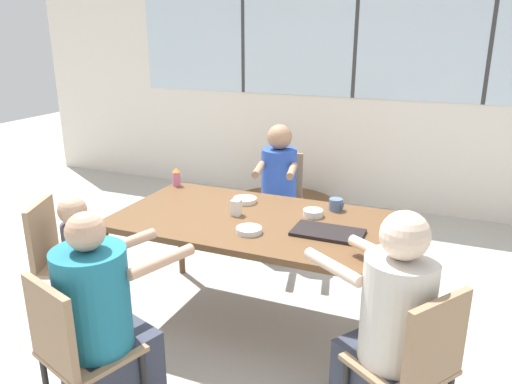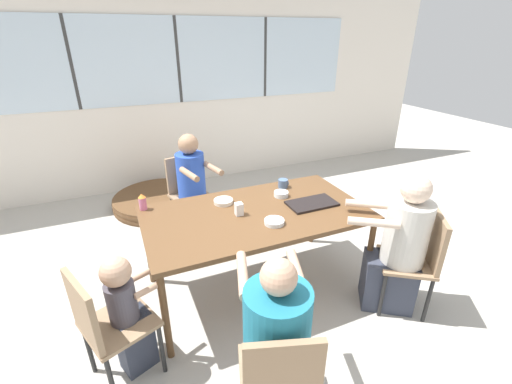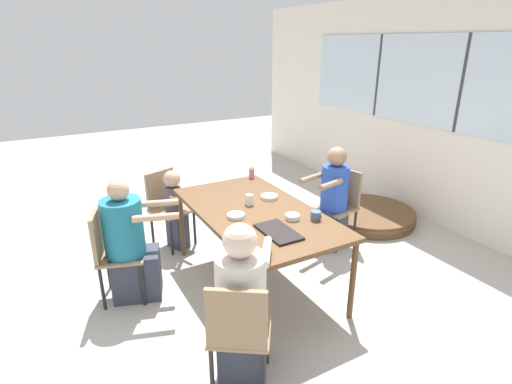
{
  "view_description": "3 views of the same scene",
  "coord_description": "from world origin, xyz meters",
  "px_view_note": "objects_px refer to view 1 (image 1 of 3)",
  "views": [
    {
      "loc": [
        1.17,
        -2.76,
        1.93
      ],
      "look_at": [
        0.0,
        0.0,
        0.95
      ],
      "focal_mm": 35.0,
      "sensor_mm": 36.0,
      "label": 1
    },
    {
      "loc": [
        -0.98,
        -2.28,
        2.1
      ],
      "look_at": [
        0.0,
        0.0,
        0.95
      ],
      "focal_mm": 24.0,
      "sensor_mm": 36.0,
      "label": 2
    },
    {
      "loc": [
        2.95,
        -1.63,
        2.23
      ],
      "look_at": [
        0.0,
        0.0,
        0.95
      ],
      "focal_mm": 28.0,
      "sensor_mm": 36.0,
      "label": 3
    }
  ],
  "objects_px": {
    "chair_for_woman_green_shirt": "(416,360)",
    "person_man_blue_shirt": "(104,331)",
    "chair_for_toddler": "(58,252)",
    "chair_for_man_teal_shirt": "(281,193)",
    "person_toddler": "(82,261)",
    "person_woman_green_shirt": "(389,338)",
    "person_man_teal_shirt": "(278,197)",
    "sippy_cup": "(176,177)",
    "chair_for_man_blue_shirt": "(72,345)",
    "coffee_mug": "(336,205)",
    "bowl_fruit": "(245,200)",
    "milk_carton_small": "(236,208)",
    "bowl_white_shallow": "(249,230)",
    "folded_table_stack": "(282,209)",
    "bowl_cereal": "(313,213)"
  },
  "relations": [
    {
      "from": "person_woman_green_shirt",
      "to": "person_man_teal_shirt",
      "type": "bearing_deg",
      "value": 68.51
    },
    {
      "from": "person_woman_green_shirt",
      "to": "chair_for_toddler",
      "type": "bearing_deg",
      "value": 119.91
    },
    {
      "from": "coffee_mug",
      "to": "chair_for_man_blue_shirt",
      "type": "bearing_deg",
      "value": -117.63
    },
    {
      "from": "milk_carton_small",
      "to": "bowl_white_shallow",
      "type": "distance_m",
      "value": 0.32
    },
    {
      "from": "person_woman_green_shirt",
      "to": "bowl_cereal",
      "type": "xyz_separation_m",
      "value": [
        -0.63,
        0.82,
        0.26
      ]
    },
    {
      "from": "coffee_mug",
      "to": "bowl_white_shallow",
      "type": "bearing_deg",
      "value": -122.88
    },
    {
      "from": "person_woman_green_shirt",
      "to": "folded_table_stack",
      "type": "height_order",
      "value": "person_woman_green_shirt"
    },
    {
      "from": "folded_table_stack",
      "to": "bowl_fruit",
      "type": "bearing_deg",
      "value": -78.58
    },
    {
      "from": "chair_for_man_blue_shirt",
      "to": "sippy_cup",
      "type": "xyz_separation_m",
      "value": [
        -0.44,
        1.66,
        0.32
      ]
    },
    {
      "from": "chair_for_man_teal_shirt",
      "to": "person_toddler",
      "type": "xyz_separation_m",
      "value": [
        -0.78,
        -1.72,
        -0.06
      ]
    },
    {
      "from": "person_woman_green_shirt",
      "to": "folded_table_stack",
      "type": "bearing_deg",
      "value": 63.42
    },
    {
      "from": "chair_for_toddler",
      "to": "bowl_white_shallow",
      "type": "bearing_deg",
      "value": 79.55
    },
    {
      "from": "chair_for_woman_green_shirt",
      "to": "coffee_mug",
      "type": "bearing_deg",
      "value": 65.08
    },
    {
      "from": "person_man_blue_shirt",
      "to": "person_toddler",
      "type": "relative_size",
      "value": 1.26
    },
    {
      "from": "chair_for_man_teal_shirt",
      "to": "bowl_white_shallow",
      "type": "relative_size",
      "value": 5.59
    },
    {
      "from": "chair_for_toddler",
      "to": "person_man_teal_shirt",
      "type": "relative_size",
      "value": 0.74
    },
    {
      "from": "person_toddler",
      "to": "person_man_blue_shirt",
      "type": "bearing_deg",
      "value": 25.91
    },
    {
      "from": "person_toddler",
      "to": "coffee_mug",
      "type": "relative_size",
      "value": 9.45
    },
    {
      "from": "chair_for_man_teal_shirt",
      "to": "bowl_fruit",
      "type": "height_order",
      "value": "chair_for_man_teal_shirt"
    },
    {
      "from": "coffee_mug",
      "to": "person_woman_green_shirt",
      "type": "bearing_deg",
      "value": -62.26
    },
    {
      "from": "person_man_blue_shirt",
      "to": "coffee_mug",
      "type": "height_order",
      "value": "person_man_blue_shirt"
    },
    {
      "from": "milk_carton_small",
      "to": "chair_for_toddler",
      "type": "bearing_deg",
      "value": -155.01
    },
    {
      "from": "sippy_cup",
      "to": "bowl_cereal",
      "type": "bearing_deg",
      "value": -10.96
    },
    {
      "from": "folded_table_stack",
      "to": "chair_for_man_teal_shirt",
      "type": "bearing_deg",
      "value": -71.23
    },
    {
      "from": "person_toddler",
      "to": "milk_carton_small",
      "type": "distance_m",
      "value": 1.1
    },
    {
      "from": "coffee_mug",
      "to": "folded_table_stack",
      "type": "bearing_deg",
      "value": 120.77
    },
    {
      "from": "person_woman_green_shirt",
      "to": "person_man_teal_shirt",
      "type": "xyz_separation_m",
      "value": [
        -1.22,
        1.76,
        -0.0
      ]
    },
    {
      "from": "chair_for_toddler",
      "to": "chair_for_woman_green_shirt",
      "type": "bearing_deg",
      "value": 62.13
    },
    {
      "from": "chair_for_man_teal_shirt",
      "to": "person_man_blue_shirt",
      "type": "relative_size",
      "value": 0.76
    },
    {
      "from": "chair_for_man_blue_shirt",
      "to": "person_toddler",
      "type": "distance_m",
      "value": 1.06
    },
    {
      "from": "chair_for_man_teal_shirt",
      "to": "milk_carton_small",
      "type": "height_order",
      "value": "milk_carton_small"
    },
    {
      "from": "person_man_blue_shirt",
      "to": "chair_for_toddler",
      "type": "bearing_deg",
      "value": 163.4
    },
    {
      "from": "chair_for_man_teal_shirt",
      "to": "coffee_mug",
      "type": "relative_size",
      "value": 8.99
    },
    {
      "from": "person_woman_green_shirt",
      "to": "bowl_cereal",
      "type": "bearing_deg",
      "value": 71.24
    },
    {
      "from": "chair_for_woman_green_shirt",
      "to": "coffee_mug",
      "type": "height_order",
      "value": "chair_for_woman_green_shirt"
    },
    {
      "from": "sippy_cup",
      "to": "milk_carton_small",
      "type": "bearing_deg",
      "value": -29.86
    },
    {
      "from": "person_man_blue_shirt",
      "to": "folded_table_stack",
      "type": "distance_m",
      "value": 3.13
    },
    {
      "from": "folded_table_stack",
      "to": "person_man_blue_shirt",
      "type": "bearing_deg",
      "value": -86.43
    },
    {
      "from": "coffee_mug",
      "to": "bowl_cereal",
      "type": "bearing_deg",
      "value": -122.27
    },
    {
      "from": "person_woman_green_shirt",
      "to": "sippy_cup",
      "type": "height_order",
      "value": "person_woman_green_shirt"
    },
    {
      "from": "chair_for_woman_green_shirt",
      "to": "bowl_cereal",
      "type": "relative_size",
      "value": 6.72
    },
    {
      "from": "person_man_teal_shirt",
      "to": "bowl_cereal",
      "type": "xyz_separation_m",
      "value": [
        0.59,
        -0.94,
        0.26
      ]
    },
    {
      "from": "person_woman_green_shirt",
      "to": "chair_for_man_teal_shirt",
      "type": "bearing_deg",
      "value": 67.01
    },
    {
      "from": "chair_for_man_blue_shirt",
      "to": "bowl_cereal",
      "type": "height_order",
      "value": "chair_for_man_blue_shirt"
    },
    {
      "from": "person_man_blue_shirt",
      "to": "bowl_fruit",
      "type": "relative_size",
      "value": 6.93
    },
    {
      "from": "person_woman_green_shirt",
      "to": "sippy_cup",
      "type": "distance_m",
      "value": 2.11
    },
    {
      "from": "chair_for_toddler",
      "to": "person_man_blue_shirt",
      "type": "height_order",
      "value": "person_man_blue_shirt"
    },
    {
      "from": "chair_for_woman_green_shirt",
      "to": "chair_for_man_teal_shirt",
      "type": "bearing_deg",
      "value": 68.53
    },
    {
      "from": "chair_for_man_blue_shirt",
      "to": "person_man_blue_shirt",
      "type": "height_order",
      "value": "person_man_blue_shirt"
    },
    {
      "from": "chair_for_woman_green_shirt",
      "to": "person_man_blue_shirt",
      "type": "bearing_deg",
      "value": 137.67
    }
  ]
}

